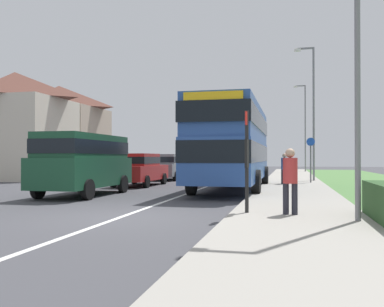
{
  "coord_description": "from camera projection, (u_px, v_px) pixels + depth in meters",
  "views": [
    {
      "loc": [
        3.99,
        -9.61,
        1.46
      ],
      "look_at": [
        0.62,
        5.01,
        1.6
      ],
      "focal_mm": 39.31,
      "sensor_mm": 36.0,
      "label": 1
    }
  ],
  "objects": [
    {
      "name": "pedestrian_at_stop",
      "position": [
        290.0,
        178.0,
        9.83
      ],
      "size": [
        0.34,
        0.34,
        1.67
      ],
      "color": "#23232D",
      "rests_on": "ground_plane"
    },
    {
      "name": "house_terrace_far_side",
      "position": [
        39.0,
        128.0,
        30.57
      ],
      "size": [
        6.64,
        10.91,
        7.15
      ],
      "color": "beige",
      "rests_on": "ground_plane"
    },
    {
      "name": "parked_car_grey",
      "position": [
        167.0,
        166.0,
        27.24
      ],
      "size": [
        1.98,
        4.26,
        1.67
      ],
      "color": "slate",
      "rests_on": "ground_plane"
    },
    {
      "name": "pavement_near_side",
      "position": [
        295.0,
        196.0,
        15.15
      ],
      "size": [
        3.2,
        68.0,
        0.12
      ],
      "primitive_type": "cube",
      "color": "#9E998E",
      "rests_on": "ground_plane"
    },
    {
      "name": "parked_van_dark_green",
      "position": [
        84.0,
        160.0,
        16.07
      ],
      "size": [
        2.11,
        5.01,
        2.33
      ],
      "color": "#19472D",
      "rests_on": "ground_plane"
    },
    {
      "name": "pedestrian_walking_away",
      "position": [
        285.0,
        167.0,
        21.21
      ],
      "size": [
        0.34,
        0.34,
        1.67
      ],
      "color": "#23232D",
      "rests_on": "ground_plane"
    },
    {
      "name": "double_decker_bus",
      "position": [
        233.0,
        142.0,
        18.8
      ],
      "size": [
        2.8,
        10.29,
        3.7
      ],
      "color": "#284C93",
      "rests_on": "ground_plane"
    },
    {
      "name": "street_lamp_far",
      "position": [
        304.0,
        123.0,
        40.36
      ],
      "size": [
        1.14,
        0.2,
        8.42
      ],
      "color": "slate",
      "rests_on": "ground_plane"
    },
    {
      "name": "bus_stop_sign",
      "position": [
        247.0,
        154.0,
        10.2
      ],
      "size": [
        0.09,
        0.52,
        2.6
      ],
      "color": "black",
      "rests_on": "ground_plane"
    },
    {
      "name": "parked_car_black",
      "position": [
        188.0,
        165.0,
        32.62
      ],
      "size": [
        1.97,
        4.41,
        1.65
      ],
      "color": "black",
      "rests_on": "ground_plane"
    },
    {
      "name": "ground_plane",
      "position": [
        121.0,
        217.0,
        10.24
      ],
      "size": [
        120.0,
        120.0,
        0.0
      ],
      "primitive_type": "plane",
      "color": "#424247"
    },
    {
      "name": "parked_car_red",
      "position": [
        139.0,
        168.0,
        21.6
      ],
      "size": [
        1.89,
        4.59,
        1.65
      ],
      "color": "#B21E1E",
      "rests_on": "ground_plane"
    },
    {
      "name": "lane_marking_centre",
      "position": [
        194.0,
        191.0,
        18.04
      ],
      "size": [
        0.14,
        60.0,
        0.01
      ],
      "primitive_type": "cube",
      "color": "silver",
      "rests_on": "ground_plane"
    },
    {
      "name": "street_lamp_mid",
      "position": [
        312.0,
        105.0,
        24.51
      ],
      "size": [
        1.14,
        0.2,
        7.91
      ],
      "color": "slate",
      "rests_on": "ground_plane"
    },
    {
      "name": "street_lamp_near",
      "position": [
        352.0,
        23.0,
        8.9
      ],
      "size": [
        1.14,
        0.2,
        7.52
      ],
      "color": "slate",
      "rests_on": "ground_plane"
    },
    {
      "name": "cycle_route_sign",
      "position": [
        311.0,
        158.0,
        22.45
      ],
      "size": [
        0.44,
        0.08,
        2.52
      ],
      "color": "slate",
      "rests_on": "ground_plane"
    }
  ]
}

